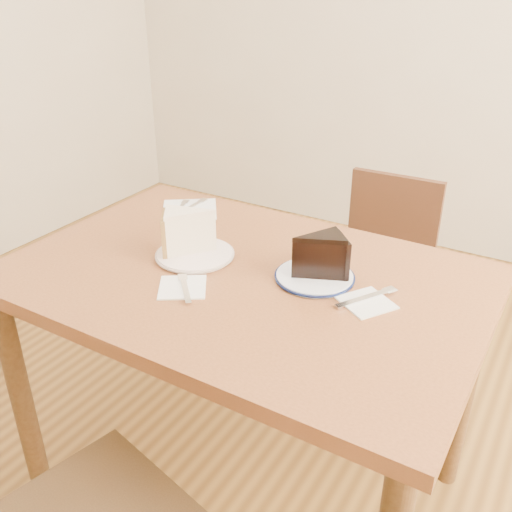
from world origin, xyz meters
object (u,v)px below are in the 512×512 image
object	(u,v)px
table	(243,306)
plate_navy	(315,277)
plate_cream	(195,254)
chocolate_cake	(316,258)
carrot_cake	(191,233)
chair_far	(378,277)

from	to	relation	value
table	plate_navy	bearing A→B (deg)	21.24
plate_cream	chocolate_cake	distance (m)	0.34
table	carrot_cake	world-z (taller)	carrot_cake
chair_far	plate_cream	bearing A→B (deg)	65.20
table	plate_cream	size ratio (longest dim) A/B	5.90
plate_navy	chocolate_cake	xyz separation A→B (m)	(0.00, -0.00, 0.05)
plate_cream	plate_navy	size ratio (longest dim) A/B	1.06
plate_cream	plate_navy	xyz separation A→B (m)	(0.33, 0.06, 0.00)
plate_cream	chocolate_cake	bearing A→B (deg)	9.13
chair_far	carrot_cake	distance (m)	0.84
table	plate_navy	xyz separation A→B (m)	(0.17, 0.07, 0.10)
plate_cream	carrot_cake	size ratio (longest dim) A/B	1.55
plate_cream	chocolate_cake	world-z (taller)	chocolate_cake
carrot_cake	chair_far	bearing A→B (deg)	121.33
chair_far	carrot_cake	xyz separation A→B (m)	(-0.31, -0.68, 0.38)
table	carrot_cake	size ratio (longest dim) A/B	9.16
plate_cream	table	bearing A→B (deg)	-3.86
plate_cream	chair_far	bearing A→B (deg)	66.84
plate_cream	chocolate_cake	xyz separation A→B (m)	(0.33, 0.05, 0.05)
table	plate_cream	distance (m)	0.19
plate_navy	chocolate_cake	size ratio (longest dim) A/B	1.55
table	chair_far	bearing A→B (deg)	79.04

